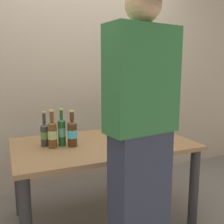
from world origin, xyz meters
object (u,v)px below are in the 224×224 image
laptop (147,128)px  beer_bottle_brown (52,133)px  beer_bottle_green (45,134)px  person_figure (141,140)px  beer_bottle_amber (72,132)px  beer_bottle_dark (62,131)px

laptop → beer_bottle_brown: (-0.90, -0.09, 0.06)m
beer_bottle_green → person_figure: person_figure is taller
beer_bottle_amber → beer_bottle_dark: bearing=143.1°
beer_bottle_brown → beer_bottle_amber: 0.15m
laptop → beer_bottle_dark: size_ratio=1.36×
beer_bottle_brown → beer_bottle_amber: (0.15, -0.02, -0.00)m
person_figure → laptop: bearing=57.0°
laptop → beer_bottle_green: size_ratio=1.46×
beer_bottle_amber → person_figure: size_ratio=0.16×
beer_bottle_green → beer_bottle_dark: bearing=-17.3°
beer_bottle_green → beer_bottle_amber: 0.22m
beer_bottle_amber → person_figure: person_figure is taller
person_figure → beer_bottle_green: bearing=118.7°
beer_bottle_dark → beer_bottle_amber: (0.07, -0.05, -0.00)m
laptop → beer_bottle_dark: 0.82m
laptop → person_figure: size_ratio=0.23×
laptop → beer_bottle_dark: (-0.82, -0.06, 0.07)m
laptop → beer_bottle_green: (-0.94, -0.02, 0.05)m
beer_bottle_brown → beer_bottle_amber: bearing=-8.2°
beer_bottle_brown → person_figure: (0.38, -0.71, 0.09)m
beer_bottle_green → person_figure: (0.43, -0.78, 0.11)m
person_figure → beer_bottle_brown: bearing=118.1°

